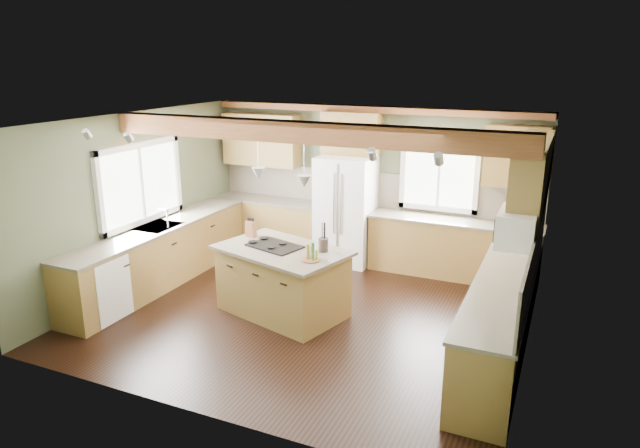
% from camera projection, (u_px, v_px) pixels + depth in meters
% --- Properties ---
extents(floor, '(5.60, 5.60, 0.00)m').
position_uv_depth(floor, '(308.00, 313.00, 7.77)').
color(floor, black).
rests_on(floor, ground).
extents(ceiling, '(5.60, 5.60, 0.00)m').
position_uv_depth(ceiling, '(307.00, 121.00, 7.04)').
color(ceiling, silver).
rests_on(ceiling, wall_back).
extents(wall_back, '(5.60, 0.00, 5.60)m').
position_uv_depth(wall_back, '(371.00, 184.00, 9.60)').
color(wall_back, '#4F553C').
rests_on(wall_back, ground).
extents(wall_left, '(0.00, 5.00, 5.00)m').
position_uv_depth(wall_left, '(138.00, 200.00, 8.50)').
color(wall_left, '#4F553C').
rests_on(wall_left, ground).
extents(wall_right, '(0.00, 5.00, 5.00)m').
position_uv_depth(wall_right, '(536.00, 250.00, 6.31)').
color(wall_right, '#4F553C').
rests_on(wall_right, ground).
extents(ceiling_beam, '(5.55, 0.26, 0.26)m').
position_uv_depth(ceiling_beam, '(303.00, 132.00, 6.97)').
color(ceiling_beam, brown).
rests_on(ceiling_beam, ceiling).
extents(soffit_trim, '(5.55, 0.20, 0.10)m').
position_uv_depth(soffit_trim, '(371.00, 109.00, 9.16)').
color(soffit_trim, brown).
rests_on(soffit_trim, ceiling).
extents(backsplash_back, '(5.58, 0.03, 0.58)m').
position_uv_depth(backsplash_back, '(370.00, 189.00, 9.61)').
color(backsplash_back, brown).
rests_on(backsplash_back, wall_back).
extents(backsplash_right, '(0.03, 3.70, 0.58)m').
position_uv_depth(backsplash_right, '(534.00, 256.00, 6.39)').
color(backsplash_right, brown).
rests_on(backsplash_right, wall_right).
extents(base_cab_back_left, '(2.02, 0.60, 0.88)m').
position_uv_depth(base_cab_back_left, '(270.00, 225.00, 10.27)').
color(base_cab_back_left, brown).
rests_on(base_cab_back_left, floor).
extents(counter_back_left, '(2.06, 0.64, 0.04)m').
position_uv_depth(counter_back_left, '(270.00, 200.00, 10.14)').
color(counter_back_left, '#484235').
rests_on(counter_back_left, base_cab_back_left).
extents(base_cab_back_right, '(2.62, 0.60, 0.88)m').
position_uv_depth(base_cab_back_right, '(453.00, 249.00, 9.00)').
color(base_cab_back_right, brown).
rests_on(base_cab_back_right, floor).
extents(counter_back_right, '(2.66, 0.64, 0.04)m').
position_uv_depth(counter_back_right, '(455.00, 221.00, 8.87)').
color(counter_back_right, '#484235').
rests_on(counter_back_right, base_cab_back_right).
extents(base_cab_left, '(0.60, 3.70, 0.88)m').
position_uv_depth(base_cab_left, '(161.00, 256.00, 8.67)').
color(base_cab_left, brown).
rests_on(base_cab_left, floor).
extents(counter_left, '(0.64, 3.74, 0.04)m').
position_uv_depth(counter_left, '(159.00, 227.00, 8.54)').
color(counter_left, '#484235').
rests_on(counter_left, base_cab_left).
extents(base_cab_right, '(0.60, 3.70, 0.88)m').
position_uv_depth(base_cab_right, '(502.00, 314.00, 6.72)').
color(base_cab_right, brown).
rests_on(base_cab_right, floor).
extents(counter_right, '(0.64, 3.74, 0.04)m').
position_uv_depth(counter_right, '(505.00, 278.00, 6.59)').
color(counter_right, '#484235').
rests_on(counter_right, base_cab_right).
extents(upper_cab_back_left, '(1.40, 0.35, 0.90)m').
position_uv_depth(upper_cab_back_left, '(262.00, 140.00, 10.03)').
color(upper_cab_back_left, brown).
rests_on(upper_cab_back_left, wall_back).
extents(upper_cab_over_fridge, '(0.96, 0.35, 0.70)m').
position_uv_depth(upper_cab_over_fridge, '(351.00, 133.00, 9.32)').
color(upper_cab_over_fridge, brown).
rests_on(upper_cab_over_fridge, wall_back).
extents(upper_cab_right, '(0.35, 2.20, 0.90)m').
position_uv_depth(upper_cab_right, '(532.00, 176.00, 6.99)').
color(upper_cab_right, brown).
rests_on(upper_cab_right, wall_right).
extents(upper_cab_back_corner, '(0.90, 0.35, 0.90)m').
position_uv_depth(upper_cab_back_corner, '(516.00, 156.00, 8.36)').
color(upper_cab_back_corner, brown).
rests_on(upper_cab_back_corner, wall_back).
extents(window_left, '(0.04, 1.60, 1.05)m').
position_uv_depth(window_left, '(140.00, 183.00, 8.46)').
color(window_left, white).
rests_on(window_left, wall_left).
extents(window_back, '(1.10, 0.04, 1.00)m').
position_uv_depth(window_back, '(439.00, 175.00, 9.06)').
color(window_back, white).
rests_on(window_back, wall_back).
extents(sink, '(0.50, 0.65, 0.03)m').
position_uv_depth(sink, '(159.00, 227.00, 8.54)').
color(sink, '#262628').
rests_on(sink, counter_left).
extents(faucet, '(0.02, 0.02, 0.28)m').
position_uv_depth(faucet, '(168.00, 219.00, 8.43)').
color(faucet, '#B2B2B7').
rests_on(faucet, sink).
extents(dishwasher, '(0.60, 0.60, 0.84)m').
position_uv_depth(dishwasher, '(98.00, 287.00, 7.53)').
color(dishwasher, white).
rests_on(dishwasher, floor).
extents(oven, '(0.60, 0.72, 0.84)m').
position_uv_depth(oven, '(484.00, 368.00, 5.59)').
color(oven, white).
rests_on(oven, floor).
extents(microwave, '(0.40, 0.70, 0.38)m').
position_uv_depth(microwave, '(517.00, 227.00, 6.28)').
color(microwave, white).
rests_on(microwave, wall_right).
extents(pendant_left, '(0.18, 0.18, 0.16)m').
position_uv_depth(pendant_left, '(259.00, 173.00, 7.50)').
color(pendant_left, '#B2B2B7').
rests_on(pendant_left, ceiling).
extents(pendant_right, '(0.18, 0.18, 0.16)m').
position_uv_depth(pendant_right, '(304.00, 182.00, 7.01)').
color(pendant_right, '#B2B2B7').
rests_on(pendant_right, ceiling).
extents(refrigerator, '(0.90, 0.74, 1.80)m').
position_uv_depth(refrigerator, '(346.00, 210.00, 9.49)').
color(refrigerator, silver).
rests_on(refrigerator, floor).
extents(island, '(1.80, 1.37, 0.88)m').
position_uv_depth(island, '(283.00, 282.00, 7.67)').
color(island, brown).
rests_on(island, floor).
extents(island_top, '(1.94, 1.51, 0.04)m').
position_uv_depth(island_top, '(282.00, 250.00, 7.54)').
color(island_top, '#484235').
rests_on(island_top, island).
extents(cooktop, '(0.79, 0.63, 0.02)m').
position_uv_depth(cooktop, '(275.00, 246.00, 7.61)').
color(cooktop, black).
rests_on(cooktop, island_top).
extents(knife_block, '(0.15, 0.12, 0.22)m').
position_uv_depth(knife_block, '(251.00, 229.00, 8.01)').
color(knife_block, brown).
rests_on(knife_block, island_top).
extents(utensil_crock, '(0.17, 0.17, 0.18)m').
position_uv_depth(utensil_crock, '(323.00, 245.00, 7.41)').
color(utensil_crock, '#473D39').
rests_on(utensil_crock, island_top).
extents(bottle_tray, '(0.34, 0.34, 0.23)m').
position_uv_depth(bottle_tray, '(311.00, 252.00, 7.07)').
color(bottle_tray, '#5B321B').
rests_on(bottle_tray, island_top).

